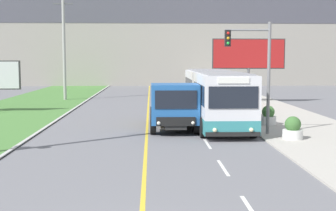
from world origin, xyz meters
TOP-DOWN VIEW (x-y plane):
  - city_bus at (3.96, 18.87)m, footprint 2.73×12.43m
  - dump_truck at (1.43, 16.20)m, footprint 2.50×6.23m
  - utility_pole_far at (-7.71, 35.09)m, footprint 1.80×0.28m
  - traffic_light_mast at (5.37, 14.66)m, footprint 2.28×0.32m
  - billboard_large at (8.54, 31.50)m, footprint 6.21×0.24m
  - planter_round_near at (6.82, 13.07)m, footprint 0.94×0.94m
  - planter_round_second at (6.85, 17.80)m, footprint 0.90×0.90m

SIDE VIEW (x-z plane):
  - planter_round_near at x=6.82m, z-range 0.01..1.08m
  - planter_round_second at x=6.85m, z-range 0.02..1.10m
  - dump_truck at x=1.43m, z-range 0.01..2.53m
  - city_bus at x=3.96m, z-range 0.03..3.12m
  - traffic_light_mast at x=5.37m, z-range 0.78..6.38m
  - billboard_large at x=8.54m, z-range 1.34..6.83m
  - utility_pole_far at x=-7.71m, z-range 0.06..9.99m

